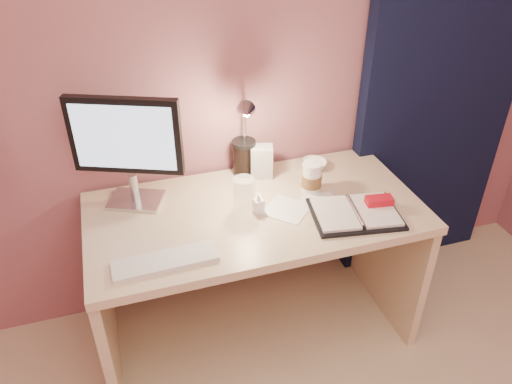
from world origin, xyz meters
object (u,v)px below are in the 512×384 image
object	(u,v)px
desk	(251,240)
dark_jar	(244,159)
lotion_bottle	(259,203)
clear_cup	(244,195)
desk_lamp	(256,130)
coffee_cup	(312,178)
product_box	(262,161)
planner	(357,212)
monitor	(127,142)
bowl	(313,165)
keyboard	(165,261)

from	to	relation	value
desk	dark_jar	bearing A→B (deg)	80.53
desk	lotion_bottle	distance (m)	0.29
clear_cup	lotion_bottle	distance (m)	0.07
desk	desk_lamp	bearing A→B (deg)	62.38
lotion_bottle	clear_cup	bearing A→B (deg)	150.73
desk	coffee_cup	distance (m)	0.40
product_box	clear_cup	bearing A→B (deg)	-106.26
planner	product_box	size ratio (longest dim) A/B	2.65
desk	desk_lamp	xyz separation A→B (m)	(0.06, 0.12, 0.49)
planner	dark_jar	size ratio (longest dim) A/B	2.63
monitor	lotion_bottle	world-z (taller)	monitor
desk	bowl	bearing A→B (deg)	24.26
monitor	bowl	distance (m)	0.88
coffee_cup	lotion_bottle	bearing A→B (deg)	-163.02
lotion_bottle	dark_jar	world-z (taller)	dark_jar
bowl	dark_jar	world-z (taller)	dark_jar
coffee_cup	clear_cup	size ratio (longest dim) A/B	0.92
monitor	bowl	xyz separation A→B (m)	(0.83, 0.03, -0.27)
bowl	dark_jar	size ratio (longest dim) A/B	0.83
monitor	lotion_bottle	bearing A→B (deg)	-2.76
desk	product_box	distance (m)	0.37
bowl	clear_cup	bearing A→B (deg)	-150.79
keyboard	coffee_cup	xyz separation A→B (m)	(0.69, 0.28, 0.06)
monitor	dark_jar	distance (m)	0.56
coffee_cup	clear_cup	world-z (taller)	clear_cup
bowl	product_box	bearing A→B (deg)	176.65
product_box	desk_lamp	xyz separation A→B (m)	(-0.05, -0.06, 0.19)
coffee_cup	dark_jar	xyz separation A→B (m)	(-0.24, 0.24, 0.01)
clear_cup	keyboard	bearing A→B (deg)	-147.85
product_box	dark_jar	bearing A→B (deg)	164.26
clear_cup	dark_jar	xyz separation A→B (m)	(0.09, 0.29, -0.00)
coffee_cup	dark_jar	world-z (taller)	dark_jar
planner	bowl	xyz separation A→B (m)	(-0.03, 0.40, 0.01)
dark_jar	product_box	world-z (taller)	same
product_box	monitor	bearing A→B (deg)	-158.90
desk_lamp	coffee_cup	bearing A→B (deg)	-20.23
desk	keyboard	world-z (taller)	keyboard
desk	bowl	size ratio (longest dim) A/B	11.36
monitor	planner	xyz separation A→B (m)	(0.86, -0.37, -0.27)
bowl	desk_lamp	xyz separation A→B (m)	(-0.30, -0.04, 0.25)
keyboard	coffee_cup	size ratio (longest dim) A/B	2.71
desk	dark_jar	world-z (taller)	dark_jar
desk	monitor	world-z (taller)	monitor
clear_cup	bowl	bearing A→B (deg)	29.21
desk	coffee_cup	size ratio (longest dim) A/B	9.92
monitor	planner	bearing A→B (deg)	-0.53
planner	bowl	distance (m)	0.40
monitor	product_box	distance (m)	0.62
coffee_cup	product_box	size ratio (longest dim) A/B	0.95
keyboard	dark_jar	size ratio (longest dim) A/B	2.56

